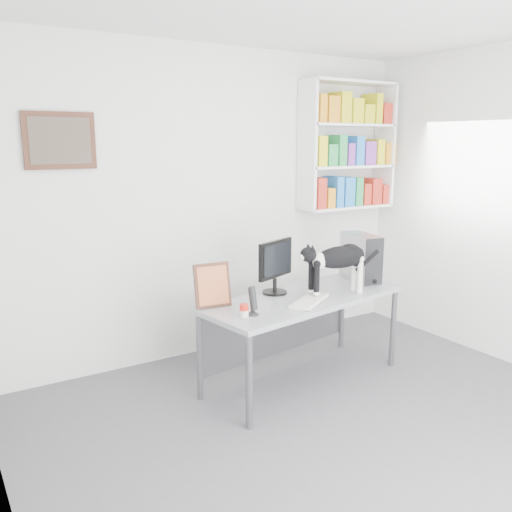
% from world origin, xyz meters
% --- Properties ---
extents(room, '(4.01, 4.01, 2.70)m').
position_xyz_m(room, '(0.00, 0.00, 1.35)').
color(room, '#505054').
rests_on(room, ground).
extents(bookshelf, '(1.03, 0.28, 1.24)m').
position_xyz_m(bookshelf, '(1.40, 1.85, 1.85)').
color(bookshelf, white).
rests_on(bookshelf, room).
extents(wall_art, '(0.52, 0.04, 0.42)m').
position_xyz_m(wall_art, '(-1.30, 1.97, 1.90)').
color(wall_art, '#4D2618').
rests_on(wall_art, room).
extents(desk, '(1.78, 0.92, 0.71)m').
position_xyz_m(desk, '(0.24, 0.98, 0.35)').
color(desk, gray).
rests_on(desk, room).
extents(monitor, '(0.45, 0.33, 0.44)m').
position_xyz_m(monitor, '(0.09, 1.18, 0.93)').
color(monitor, black).
rests_on(monitor, desk).
extents(keyboard, '(0.44, 0.36, 0.03)m').
position_xyz_m(keyboard, '(0.17, 0.83, 0.73)').
color(keyboard, beige).
rests_on(keyboard, desk).
extents(pc_tower, '(0.25, 0.43, 0.41)m').
position_xyz_m(pc_tower, '(0.96, 1.13, 0.91)').
color(pc_tower, '#B3B4B8').
rests_on(pc_tower, desk).
extents(speaker, '(0.12, 0.12, 0.21)m').
position_xyz_m(speaker, '(-0.34, 0.80, 0.81)').
color(speaker, black).
rests_on(speaker, desk).
extents(leaning_print, '(0.28, 0.14, 0.33)m').
position_xyz_m(leaning_print, '(-0.49, 1.13, 0.88)').
color(leaning_print, '#4D2618').
rests_on(leaning_print, desk).
extents(soup_can, '(0.08, 0.08, 0.09)m').
position_xyz_m(soup_can, '(-0.41, 0.80, 0.75)').
color(soup_can, red).
rests_on(soup_can, desk).
extents(cat, '(0.68, 0.23, 0.41)m').
position_xyz_m(cat, '(0.48, 0.87, 0.91)').
color(cat, black).
rests_on(cat, desk).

